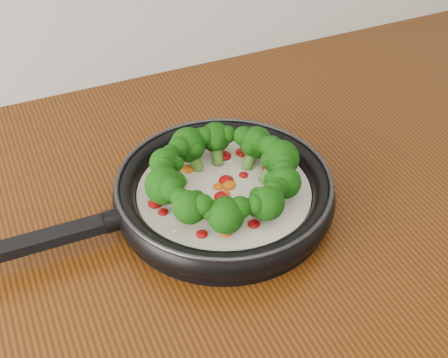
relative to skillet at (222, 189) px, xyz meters
name	(u,v)px	position (x,y,z in m)	size (l,w,h in m)	color
skillet	(222,189)	(0.00, 0.00, 0.00)	(0.46, 0.30, 0.09)	black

